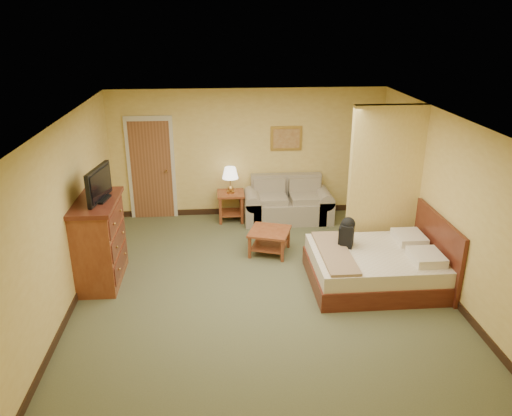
{
  "coord_description": "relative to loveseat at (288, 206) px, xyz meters",
  "views": [
    {
      "loc": [
        -0.63,
        -6.79,
        3.92
      ],
      "look_at": [
        -0.03,
        0.6,
        1.04
      ],
      "focal_mm": 35.0,
      "sensor_mm": 36.0,
      "label": 1
    }
  ],
  "objects": [
    {
      "name": "floor",
      "position": [
        -0.77,
        -2.57,
        -0.29
      ],
      "size": [
        6.0,
        6.0,
        0.0
      ],
      "primitive_type": "plane",
      "color": "brown",
      "rests_on": "ground"
    },
    {
      "name": "ceiling",
      "position": [
        -0.77,
        -2.57,
        2.31
      ],
      "size": [
        6.0,
        6.0,
        0.0
      ],
      "primitive_type": "plane",
      "rotation": [
        3.14,
        0.0,
        0.0
      ],
      "color": "white",
      "rests_on": "back_wall"
    },
    {
      "name": "back_wall",
      "position": [
        -0.77,
        0.43,
        1.01
      ],
      "size": [
        5.5,
        0.02,
        2.6
      ],
      "primitive_type": "cube",
      "color": "#E1BF60",
      "rests_on": "floor"
    },
    {
      "name": "left_wall",
      "position": [
        -3.52,
        -2.57,
        1.01
      ],
      "size": [
        0.02,
        6.0,
        2.6
      ],
      "primitive_type": "cube",
      "color": "#E1BF60",
      "rests_on": "floor"
    },
    {
      "name": "right_wall",
      "position": [
        1.98,
        -2.57,
        1.01
      ],
      "size": [
        0.02,
        6.0,
        2.6
      ],
      "primitive_type": "cube",
      "color": "#E1BF60",
      "rests_on": "floor"
    },
    {
      "name": "partition",
      "position": [
        1.38,
        -1.65,
        1.01
      ],
      "size": [
        1.2,
        0.15,
        2.6
      ],
      "primitive_type": "cube",
      "color": "#E1BF60",
      "rests_on": "floor"
    },
    {
      "name": "door",
      "position": [
        -2.72,
        0.39,
        0.74
      ],
      "size": [
        0.94,
        0.16,
        2.1
      ],
      "color": "beige",
      "rests_on": "floor"
    },
    {
      "name": "baseboard",
      "position": [
        -0.77,
        0.42,
        -0.23
      ],
      "size": [
        5.5,
        0.02,
        0.12
      ],
      "primitive_type": "cube",
      "color": "black",
      "rests_on": "floor"
    },
    {
      "name": "loveseat",
      "position": [
        0.0,
        0.0,
        0.0
      ],
      "size": [
        1.76,
        0.82,
        0.89
      ],
      "color": "gray",
      "rests_on": "floor"
    },
    {
      "name": "side_table",
      "position": [
        -1.15,
        0.08,
        0.1
      ],
      "size": [
        0.54,
        0.54,
        0.59
      ],
      "color": "maroon",
      "rests_on": "floor"
    },
    {
      "name": "table_lamp",
      "position": [
        -1.15,
        0.08,
        0.7
      ],
      "size": [
        0.32,
        0.32,
        0.53
      ],
      "color": "#B58642",
      "rests_on": "side_table"
    },
    {
      "name": "coffee_table",
      "position": [
        -0.53,
        -1.49,
        0.02
      ],
      "size": [
        0.84,
        0.84,
        0.43
      ],
      "rotation": [
        0.0,
        0.0,
        -0.32
      ],
      "color": "maroon",
      "rests_on": "floor"
    },
    {
      "name": "wall_picture",
      "position": [
        0.0,
        0.4,
        1.31
      ],
      "size": [
        0.64,
        0.04,
        0.49
      ],
      "color": "#B78E3F",
      "rests_on": "back_wall"
    },
    {
      "name": "dresser",
      "position": [
        -3.25,
        -2.25,
        0.39
      ],
      "size": [
        0.66,
        1.26,
        1.35
      ],
      "color": "maroon",
      "rests_on": "floor"
    },
    {
      "name": "tv",
      "position": [
        -3.15,
        -2.25,
        1.3
      ],
      "size": [
        0.26,
        0.82,
        0.51
      ],
      "rotation": [
        0.0,
        0.0,
        -0.16
      ],
      "color": "black",
      "rests_on": "dresser"
    },
    {
      "name": "bed",
      "position": [
        1.05,
        -2.67,
        0.01
      ],
      "size": [
        1.97,
        1.67,
        1.08
      ],
      "color": "#4B1A11",
      "rests_on": "floor"
    },
    {
      "name": "backpack",
      "position": [
        0.59,
        -2.4,
        0.49
      ],
      "size": [
        0.27,
        0.32,
        0.47
      ],
      "rotation": [
        0.0,
        0.0,
        -0.37
      ],
      "color": "black",
      "rests_on": "bed"
    }
  ]
}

